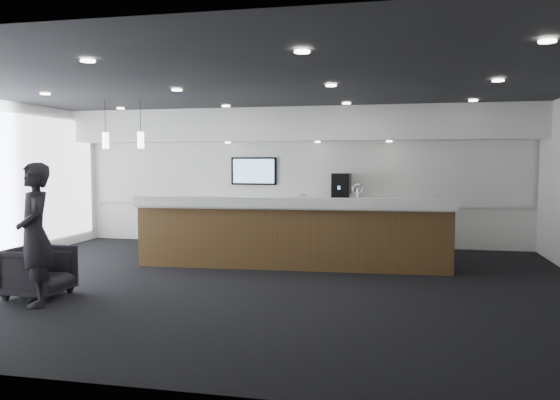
% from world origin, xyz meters
% --- Properties ---
extents(ground, '(10.00, 10.00, 0.00)m').
position_xyz_m(ground, '(0.00, 0.00, 0.00)').
color(ground, black).
rests_on(ground, ground).
extents(ceiling, '(10.00, 8.00, 0.02)m').
position_xyz_m(ceiling, '(0.00, 0.00, 3.00)').
color(ceiling, black).
rests_on(ceiling, back_wall).
extents(back_wall, '(10.00, 0.02, 3.00)m').
position_xyz_m(back_wall, '(0.00, 4.00, 1.50)').
color(back_wall, white).
rests_on(back_wall, ground).
extents(soffit_bulkhead, '(10.00, 0.90, 0.70)m').
position_xyz_m(soffit_bulkhead, '(0.00, 3.55, 2.65)').
color(soffit_bulkhead, white).
rests_on(soffit_bulkhead, back_wall).
extents(alcove_panel, '(9.80, 0.06, 1.40)m').
position_xyz_m(alcove_panel, '(0.00, 3.97, 1.60)').
color(alcove_panel, white).
rests_on(alcove_panel, back_wall).
extents(back_credenza, '(5.06, 0.66, 0.95)m').
position_xyz_m(back_credenza, '(-0.00, 3.64, 0.48)').
color(back_credenza, gray).
rests_on(back_credenza, ground).
extents(wall_tv, '(1.05, 0.08, 0.62)m').
position_xyz_m(wall_tv, '(-1.00, 3.91, 1.65)').
color(wall_tv, black).
rests_on(wall_tv, back_wall).
extents(pendant_left, '(0.12, 0.12, 0.30)m').
position_xyz_m(pendant_left, '(-2.40, 0.80, 2.25)').
color(pendant_left, '#F6EBC0').
rests_on(pendant_left, ceiling).
extents(pendant_right, '(0.12, 0.12, 0.30)m').
position_xyz_m(pendant_right, '(-3.10, 0.80, 2.25)').
color(pendant_right, '#F6EBC0').
rests_on(pendant_right, ceiling).
extents(ceiling_can_lights, '(7.00, 5.00, 0.02)m').
position_xyz_m(ceiling_can_lights, '(0.00, 0.00, 2.97)').
color(ceiling_can_lights, silver).
rests_on(ceiling_can_lights, ceiling).
extents(service_counter, '(5.55, 1.19, 1.49)m').
position_xyz_m(service_counter, '(0.37, 1.36, 0.57)').
color(service_counter, '#50341A').
rests_on(service_counter, ground).
extents(coffee_machine, '(0.39, 0.51, 0.66)m').
position_xyz_m(coffee_machine, '(1.00, 3.63, 1.28)').
color(coffee_machine, black).
rests_on(coffee_machine, back_credenza).
extents(info_sign_left, '(0.16, 0.06, 0.22)m').
position_xyz_m(info_sign_left, '(0.20, 3.50, 1.06)').
color(info_sign_left, white).
rests_on(info_sign_left, back_credenza).
extents(info_sign_right, '(0.18, 0.02, 0.23)m').
position_xyz_m(info_sign_right, '(1.24, 3.50, 1.07)').
color(info_sign_right, white).
rests_on(info_sign_right, back_credenza).
extents(armchair, '(0.78, 0.76, 0.70)m').
position_xyz_m(armchair, '(-2.64, -1.48, 0.35)').
color(armchair, black).
rests_on(armchair, ground).
extents(lounge_guest, '(0.78, 0.80, 1.85)m').
position_xyz_m(lounge_guest, '(-2.40, -1.87, 0.92)').
color(lounge_guest, black).
rests_on(lounge_guest, ground).
extents(cup_0, '(0.11, 0.11, 0.10)m').
position_xyz_m(cup_0, '(1.25, 3.51, 1.00)').
color(cup_0, white).
rests_on(cup_0, back_credenza).
extents(cup_1, '(0.15, 0.15, 0.10)m').
position_xyz_m(cup_1, '(1.11, 3.51, 1.00)').
color(cup_1, white).
rests_on(cup_1, back_credenza).
extents(cup_2, '(0.14, 0.14, 0.10)m').
position_xyz_m(cup_2, '(0.97, 3.51, 1.00)').
color(cup_2, white).
rests_on(cup_2, back_credenza).
extents(cup_3, '(0.14, 0.14, 0.10)m').
position_xyz_m(cup_3, '(0.83, 3.51, 1.00)').
color(cup_3, white).
rests_on(cup_3, back_credenza).
extents(cup_4, '(0.15, 0.15, 0.10)m').
position_xyz_m(cup_4, '(0.69, 3.51, 1.00)').
color(cup_4, white).
rests_on(cup_4, back_credenza).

